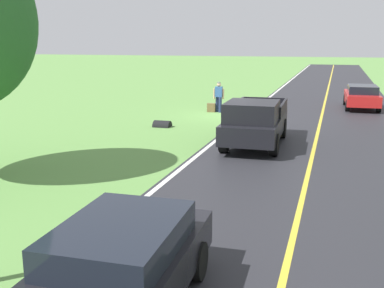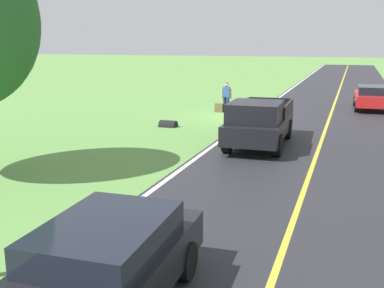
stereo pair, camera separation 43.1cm
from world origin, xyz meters
name	(u,v)px [view 2 (the right image)]	position (x,y,z in m)	size (l,w,h in m)	color
ground_plane	(237,116)	(0.00, 0.00, 0.00)	(200.00, 200.00, 0.00)	#609347
road_surface	(329,121)	(-4.84, 0.00, 0.00)	(8.19, 120.00, 0.00)	#28282D
lane_edge_line	(253,116)	(-0.93, 0.00, 0.01)	(0.16, 117.60, 0.00)	silver
lane_centre_line	(329,120)	(-4.84, 0.00, 0.01)	(0.14, 117.60, 0.00)	gold
hitchhiker_walking	(226,95)	(0.86, -1.03, 0.98)	(0.62, 0.51, 1.75)	navy
suitcase_carried	(219,108)	(1.28, -0.92, 0.25)	(0.20, 0.46, 0.50)	brown
pickup_truck_passing	(259,122)	(-2.59, 7.02, 0.97)	(2.21, 5.45, 1.82)	black
sedan_near_oncoming	(372,97)	(-7.00, -4.94, 0.75)	(2.04, 4.46, 1.41)	red
sedan_ahead_same_lane	(102,267)	(-2.64, 18.95, 0.75)	(2.06, 4.47, 1.41)	black
drainage_culvert	(168,127)	(2.28, 4.30, 0.00)	(0.60, 0.60, 0.80)	black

